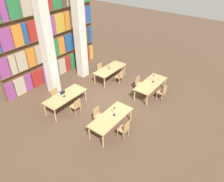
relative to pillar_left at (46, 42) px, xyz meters
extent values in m
plane|color=#4C3828|center=(1.21, -3.21, -3.00)|extent=(40.00, 40.00, 0.00)
cube|color=brown|center=(1.21, 1.28, -0.25)|extent=(7.12, 0.06, 5.50)
cube|color=brown|center=(1.21, 1.28, -2.98)|extent=(7.12, 0.35, 0.03)
cube|color=#84387A|center=(-2.01, 1.24, -2.46)|extent=(0.46, 0.20, 1.01)
cube|color=tan|center=(-1.41, 1.24, -2.46)|extent=(0.62, 0.20, 1.01)
cube|color=#84387A|center=(-0.86, 1.24, -2.46)|extent=(0.44, 0.20, 1.01)
cube|color=maroon|center=(-0.23, 1.24, -2.46)|extent=(0.69, 0.20, 1.01)
cube|color=#84387A|center=(0.44, 1.24, -2.46)|extent=(0.52, 0.20, 1.01)
cube|color=navy|center=(1.05, 1.24, -2.46)|extent=(0.65, 0.20, 1.01)
cube|color=tan|center=(1.71, 1.24, -2.46)|extent=(0.57, 0.20, 1.01)
cube|color=maroon|center=(2.25, 1.24, -2.46)|extent=(0.38, 0.20, 1.01)
cube|color=#236B38|center=(2.66, 1.24, -2.46)|extent=(0.39, 0.20, 1.01)
cube|color=#47382D|center=(3.11, 1.24, -2.46)|extent=(0.34, 0.20, 1.01)
cube|color=#47382D|center=(3.66, 1.24, -2.46)|extent=(0.70, 0.20, 1.01)
cube|color=maroon|center=(4.20, 1.24, -2.46)|extent=(0.29, 0.20, 1.01)
cube|color=#B7932D|center=(4.57, 1.24, -2.46)|extent=(0.31, 0.20, 1.01)
cube|color=brown|center=(1.21, 1.28, -1.61)|extent=(7.12, 0.35, 0.03)
cube|color=#84387A|center=(-1.98, 1.24, -1.07)|extent=(0.53, 0.20, 1.05)
cube|color=tan|center=(-1.48, 1.24, -1.07)|extent=(0.34, 0.20, 1.05)
cube|color=tan|center=(-0.95, 1.24, -1.07)|extent=(0.58, 0.20, 1.05)
cube|color=orange|center=(-0.35, 1.24, -1.07)|extent=(0.48, 0.20, 1.05)
cube|color=tan|center=(0.25, 1.24, -1.07)|extent=(0.56, 0.20, 1.05)
cube|color=navy|center=(0.87, 1.24, -1.07)|extent=(0.57, 0.20, 1.05)
cube|color=#236B38|center=(1.41, 1.24, -1.07)|extent=(0.41, 0.20, 1.05)
cube|color=orange|center=(1.89, 1.24, -1.07)|extent=(0.48, 0.20, 1.05)
cube|color=navy|center=(2.45, 1.24, -1.07)|extent=(0.50, 0.20, 1.05)
cube|color=navy|center=(2.89, 1.24, -1.07)|extent=(0.30, 0.20, 1.05)
cube|color=tan|center=(3.32, 1.24, -1.07)|extent=(0.41, 0.20, 1.05)
cube|color=tan|center=(3.77, 1.24, -1.07)|extent=(0.44, 0.20, 1.05)
cube|color=#47382D|center=(4.19, 1.24, -1.07)|extent=(0.31, 0.20, 1.05)
cube|color=navy|center=(4.57, 1.24, -1.07)|extent=(0.30, 0.20, 1.05)
cube|color=brown|center=(1.21, 1.28, -0.23)|extent=(7.12, 0.35, 0.03)
cube|color=#84387A|center=(-1.48, 1.24, 0.32)|extent=(0.64, 0.20, 1.08)
cube|color=orange|center=(-0.83, 1.24, 0.32)|extent=(0.55, 0.20, 1.08)
cube|color=navy|center=(-0.39, 1.24, 0.32)|extent=(0.28, 0.20, 1.08)
cube|color=maroon|center=(0.11, 1.24, 0.32)|extent=(0.59, 0.20, 1.08)
cube|color=#47382D|center=(0.78, 1.24, 0.32)|extent=(0.65, 0.20, 1.08)
cube|color=#84387A|center=(1.38, 1.24, 0.32)|extent=(0.48, 0.20, 1.08)
cube|color=#B7932D|center=(1.99, 1.24, 0.32)|extent=(0.69, 0.20, 1.08)
cube|color=orange|center=(2.59, 1.24, 0.32)|extent=(0.37, 0.20, 1.08)
cube|color=tan|center=(3.02, 1.24, 0.32)|extent=(0.41, 0.20, 1.08)
cube|color=#84387A|center=(3.51, 1.24, 0.32)|extent=(0.54, 0.20, 1.08)
cube|color=#84387A|center=(4.03, 1.24, 0.32)|extent=(0.42, 0.20, 1.08)
cube|color=navy|center=(4.50, 1.24, 0.32)|extent=(0.46, 0.20, 1.08)
cube|color=brown|center=(1.21, 1.28, 1.14)|extent=(7.12, 0.35, 0.03)
cube|color=#84387A|center=(-1.23, 1.24, 1.67)|extent=(0.35, 0.20, 1.04)
cube|color=#236B38|center=(-0.67, 1.24, 1.67)|extent=(0.65, 0.20, 1.04)
cube|color=tan|center=(0.00, 1.24, 1.67)|extent=(0.56, 0.20, 1.04)
cube|color=#B7932D|center=(0.61, 1.24, 1.67)|extent=(0.58, 0.20, 1.04)
cube|color=navy|center=(1.15, 1.24, 1.67)|extent=(0.39, 0.20, 1.04)
cube|color=maroon|center=(1.50, 1.24, 1.67)|extent=(0.26, 0.20, 1.04)
cube|color=beige|center=(0.00, 0.00, 0.00)|extent=(0.54, 0.54, 6.00)
cube|color=beige|center=(2.43, 0.00, 0.00)|extent=(0.54, 0.54, 6.00)
cube|color=tan|center=(-0.57, -4.66, -2.26)|extent=(2.27, 0.93, 0.04)
cylinder|color=tan|center=(-1.63, -5.04, -2.64)|extent=(0.07, 0.07, 0.72)
cylinder|color=tan|center=(0.49, -5.04, -2.64)|extent=(0.07, 0.07, 0.72)
cylinder|color=tan|center=(-1.63, -4.27, -2.64)|extent=(0.07, 0.07, 0.72)
cylinder|color=tan|center=(0.49, -4.27, -2.64)|extent=(0.07, 0.07, 0.72)
cylinder|color=tan|center=(-0.77, -5.17, -2.80)|extent=(0.04, 0.04, 0.40)
cylinder|color=tan|center=(-0.41, -5.17, -2.80)|extent=(0.04, 0.04, 0.40)
cylinder|color=tan|center=(-0.77, -5.51, -2.80)|extent=(0.04, 0.04, 0.40)
cylinder|color=tan|center=(-0.41, -5.51, -2.80)|extent=(0.04, 0.04, 0.40)
cube|color=tan|center=(-0.59, -5.34, -2.58)|extent=(0.42, 0.40, 0.04)
cube|color=tan|center=(-0.59, -5.53, -2.35)|extent=(0.40, 0.03, 0.42)
cylinder|color=tan|center=(-0.41, -4.14, -2.80)|extent=(0.04, 0.04, 0.40)
cylinder|color=tan|center=(-0.77, -4.14, -2.80)|extent=(0.04, 0.04, 0.40)
cylinder|color=tan|center=(-0.41, -3.80, -2.80)|extent=(0.04, 0.04, 0.40)
cylinder|color=tan|center=(-0.77, -3.80, -2.80)|extent=(0.04, 0.04, 0.40)
cube|color=tan|center=(-0.59, -3.97, -2.58)|extent=(0.42, 0.40, 0.04)
cube|color=tan|center=(-0.59, -3.79, -2.35)|extent=(0.40, 0.03, 0.42)
cylinder|color=#232328|center=(-0.38, -4.70, -2.23)|extent=(0.14, 0.14, 0.01)
cylinder|color=#232328|center=(-0.38, -4.70, -2.03)|extent=(0.02, 0.02, 0.39)
cone|color=#232328|center=(-0.38, -4.70, -1.79)|extent=(0.11, 0.11, 0.07)
cube|color=tan|center=(3.07, -4.67, -2.26)|extent=(2.27, 0.93, 0.04)
cylinder|color=tan|center=(2.01, -5.06, -2.64)|extent=(0.07, 0.07, 0.72)
cylinder|color=tan|center=(4.13, -5.06, -2.64)|extent=(0.07, 0.07, 0.72)
cylinder|color=tan|center=(2.01, -4.29, -2.64)|extent=(0.07, 0.07, 0.72)
cylinder|color=tan|center=(4.13, -4.29, -2.64)|extent=(0.07, 0.07, 0.72)
cylinder|color=tan|center=(2.91, -5.19, -2.80)|extent=(0.04, 0.04, 0.40)
cylinder|color=tan|center=(3.27, -5.19, -2.80)|extent=(0.04, 0.04, 0.40)
cylinder|color=tan|center=(2.91, -5.53, -2.80)|extent=(0.04, 0.04, 0.40)
cylinder|color=tan|center=(3.27, -5.53, -2.80)|extent=(0.04, 0.04, 0.40)
cube|color=tan|center=(3.09, -5.36, -2.58)|extent=(0.42, 0.40, 0.04)
cube|color=tan|center=(3.09, -5.54, -2.35)|extent=(0.40, 0.03, 0.42)
cylinder|color=tan|center=(3.27, -4.16, -2.80)|extent=(0.04, 0.04, 0.40)
cylinder|color=tan|center=(2.91, -4.16, -2.80)|extent=(0.04, 0.04, 0.40)
cylinder|color=tan|center=(3.27, -3.82, -2.80)|extent=(0.04, 0.04, 0.40)
cylinder|color=tan|center=(2.91, -3.82, -2.80)|extent=(0.04, 0.04, 0.40)
cube|color=tan|center=(3.09, -3.99, -2.58)|extent=(0.42, 0.40, 0.04)
cube|color=tan|center=(3.09, -3.80, -2.35)|extent=(0.40, 0.03, 0.42)
cylinder|color=#232328|center=(3.27, -4.70, -2.23)|extent=(0.14, 0.14, 0.01)
cylinder|color=#232328|center=(3.27, -4.70, -2.03)|extent=(0.02, 0.02, 0.39)
cone|color=#232328|center=(3.27, -4.70, -1.80)|extent=(0.11, 0.11, 0.07)
cube|color=tan|center=(-0.68, -1.78, -2.26)|extent=(2.27, 0.93, 0.04)
cylinder|color=tan|center=(-1.74, -2.16, -2.64)|extent=(0.07, 0.07, 0.72)
cylinder|color=tan|center=(0.37, -2.16, -2.64)|extent=(0.07, 0.07, 0.72)
cylinder|color=tan|center=(-1.74, -1.39, -2.64)|extent=(0.07, 0.07, 0.72)
cylinder|color=tan|center=(0.37, -1.39, -2.64)|extent=(0.07, 0.07, 0.72)
cylinder|color=tan|center=(-0.87, -2.29, -2.80)|extent=(0.04, 0.04, 0.40)
cylinder|color=tan|center=(-0.51, -2.29, -2.80)|extent=(0.04, 0.04, 0.40)
cylinder|color=tan|center=(-0.87, -2.63, -2.80)|extent=(0.04, 0.04, 0.40)
cylinder|color=tan|center=(-0.51, -2.63, -2.80)|extent=(0.04, 0.04, 0.40)
cube|color=tan|center=(-0.69, -2.46, -2.58)|extent=(0.42, 0.40, 0.04)
cube|color=tan|center=(-0.69, -2.65, -2.35)|extent=(0.40, 0.03, 0.42)
cylinder|color=tan|center=(-0.51, -1.26, -2.80)|extent=(0.04, 0.04, 0.40)
cylinder|color=tan|center=(-0.87, -1.26, -2.80)|extent=(0.04, 0.04, 0.40)
cylinder|color=tan|center=(-0.51, -0.92, -2.80)|extent=(0.04, 0.04, 0.40)
cylinder|color=tan|center=(-0.87, -0.92, -2.80)|extent=(0.04, 0.04, 0.40)
cube|color=tan|center=(-0.69, -1.09, -2.58)|extent=(0.42, 0.40, 0.04)
cube|color=tan|center=(-0.69, -0.91, -2.35)|extent=(0.40, 0.03, 0.42)
cylinder|color=#232328|center=(-0.76, -1.78, -2.23)|extent=(0.14, 0.14, 0.01)
cylinder|color=#232328|center=(-0.76, -1.78, -2.06)|extent=(0.02, 0.02, 0.33)
cone|color=#232328|center=(-0.76, -1.78, -1.86)|extent=(0.11, 0.11, 0.07)
cube|color=silver|center=(-0.67, -1.47, -2.23)|extent=(0.32, 0.22, 0.01)
cube|color=black|center=(-0.67, -1.58, -2.13)|extent=(0.32, 0.01, 0.20)
cube|color=tan|center=(3.08, -1.78, -2.26)|extent=(2.27, 0.93, 0.04)
cylinder|color=tan|center=(2.02, -2.16, -2.64)|extent=(0.07, 0.07, 0.72)
cylinder|color=tan|center=(4.13, -2.16, -2.64)|extent=(0.07, 0.07, 0.72)
cylinder|color=tan|center=(2.02, -1.39, -2.64)|extent=(0.07, 0.07, 0.72)
cylinder|color=tan|center=(4.13, -1.39, -2.64)|extent=(0.07, 0.07, 0.72)
cylinder|color=tan|center=(2.90, -2.29, -2.80)|extent=(0.04, 0.04, 0.40)
cylinder|color=tan|center=(3.26, -2.29, -2.80)|extent=(0.04, 0.04, 0.40)
cylinder|color=tan|center=(2.90, -2.63, -2.80)|extent=(0.04, 0.04, 0.40)
cylinder|color=tan|center=(3.26, -2.63, -2.80)|extent=(0.04, 0.04, 0.40)
cube|color=tan|center=(3.08, -2.46, -2.58)|extent=(0.42, 0.40, 0.04)
cube|color=tan|center=(3.08, -2.65, -2.35)|extent=(0.40, 0.03, 0.42)
cylinder|color=tan|center=(3.26, -1.26, -2.80)|extent=(0.04, 0.04, 0.40)
cylinder|color=tan|center=(2.90, -1.26, -2.80)|extent=(0.04, 0.04, 0.40)
cylinder|color=tan|center=(3.26, -0.92, -2.80)|extent=(0.04, 0.04, 0.40)
cylinder|color=tan|center=(2.90, -0.92, -2.80)|extent=(0.04, 0.04, 0.40)
cube|color=tan|center=(3.08, -1.09, -2.58)|extent=(0.42, 0.40, 0.04)
cube|color=tan|center=(3.08, -0.91, -2.35)|extent=(0.40, 0.03, 0.42)
cylinder|color=#232328|center=(3.02, -1.76, -2.23)|extent=(0.14, 0.14, 0.01)
cylinder|color=#232328|center=(3.02, -1.76, -2.02)|extent=(0.02, 0.02, 0.41)
cone|color=#232328|center=(3.02, -1.76, -1.78)|extent=(0.11, 0.11, 0.07)
camera|label=1|loc=(-6.52, -9.26, 4.16)|focal=35.00mm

